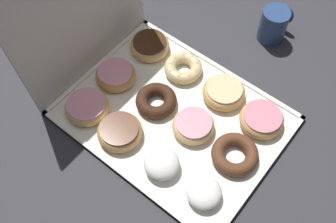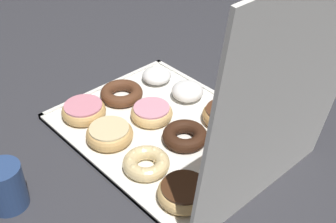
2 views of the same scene
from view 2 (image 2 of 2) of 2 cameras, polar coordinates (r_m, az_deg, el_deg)
ground_plane at (r=1.13m, az=0.08°, el=-2.81°), size 3.00×3.00×0.00m
donut_box at (r=1.12m, az=0.08°, el=-2.60°), size 0.43×0.55×0.01m
box_lid_open at (r=0.82m, az=14.98°, el=0.96°), size 0.43×0.07×0.51m
powdered_filled_donut_0 at (r=1.29m, az=-1.47°, el=4.65°), size 0.08×0.08×0.04m
chocolate_cake_ring_donut_1 at (r=1.23m, az=-5.95°, el=2.37°), size 0.12×0.12×0.03m
pink_frosted_donut_2 at (r=1.17m, az=-10.78°, el=0.14°), size 0.12×0.12×0.04m
powdered_filled_donut_3 at (r=1.22m, az=2.52°, el=2.63°), size 0.09×0.09×0.05m
pink_frosted_donut_4 at (r=1.15m, az=-2.10°, el=-0.14°), size 0.11×0.11×0.04m
glazed_ring_donut_5 at (r=1.08m, az=-7.52°, el=-2.86°), size 0.12×0.12×0.04m
chocolate_frosted_donut_6 at (r=1.14m, az=7.28°, el=-0.42°), size 0.12×0.12×0.04m
chocolate_cake_ring_donut_7 at (r=1.08m, az=2.22°, el=-3.12°), size 0.11×0.11×0.03m
cruller_donut_8 at (r=1.00m, az=-2.82°, el=-6.62°), size 0.11×0.11×0.03m
pink_frosted_donut_9 at (r=1.09m, az=11.83°, el=-3.26°), size 0.12×0.12×0.04m
pink_frosted_donut_10 at (r=1.01m, az=8.03°, el=-6.57°), size 0.11×0.11×0.04m
chocolate_frosted_donut_11 at (r=0.94m, az=2.08°, el=-10.34°), size 0.11×0.11×0.04m
coffee_mug at (r=0.97m, az=-20.41°, el=-9.06°), size 0.10×0.08×0.10m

